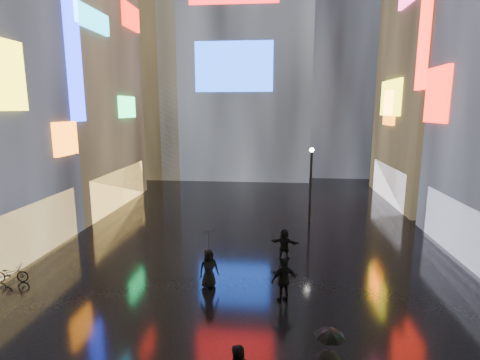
# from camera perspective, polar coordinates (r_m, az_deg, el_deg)

# --- Properties ---
(ground) EXTENTS (140.00, 140.00, 0.00)m
(ground) POSITION_cam_1_polar(r_m,az_deg,el_deg) (23.85, 1.84, -8.23)
(ground) COLOR black
(ground) RESTS_ON ground
(building_left_far) EXTENTS (10.28, 12.00, 22.00)m
(building_left_far) POSITION_cam_1_polar(r_m,az_deg,el_deg) (33.52, -26.80, 15.18)
(building_left_far) COLOR black
(building_left_far) RESTS_ON ground
(building_right_far) EXTENTS (10.28, 12.00, 28.00)m
(building_right_far) POSITION_cam_1_polar(r_m,az_deg,el_deg) (36.16, 31.04, 19.21)
(building_right_far) COLOR black
(building_right_far) RESTS_ON ground
(tower_flank_right) EXTENTS (12.00, 12.00, 34.00)m
(tower_flank_right) POSITION_cam_1_polar(r_m,az_deg,el_deg) (49.95, 15.14, 21.10)
(tower_flank_right) COLOR black
(tower_flank_right) RESTS_ON ground
(tower_flank_left) EXTENTS (10.00, 10.00, 26.00)m
(tower_flank_left) POSITION_cam_1_polar(r_m,az_deg,el_deg) (47.37, -14.17, 16.83)
(tower_flank_left) COLOR black
(tower_flank_left) RESTS_ON ground
(lamp_far) EXTENTS (0.30, 0.30, 5.20)m
(lamp_far) POSITION_cam_1_polar(r_m,az_deg,el_deg) (25.98, 10.73, -0.10)
(lamp_far) COLOR black
(lamp_far) RESTS_ON ground
(pedestrian_3) EXTENTS (1.18, 0.88, 1.87)m
(pedestrian_3) POSITION_cam_1_polar(r_m,az_deg,el_deg) (15.83, 6.71, -14.90)
(pedestrian_3) COLOR black
(pedestrian_3) RESTS_ON ground
(pedestrian_4) EXTENTS (1.02, 0.89, 1.76)m
(pedestrian_4) POSITION_cam_1_polar(r_m,az_deg,el_deg) (16.94, -4.78, -13.28)
(pedestrian_4) COLOR black
(pedestrian_4) RESTS_ON ground
(pedestrian_5) EXTENTS (1.57, 0.77, 1.62)m
(pedestrian_5) POSITION_cam_1_polar(r_m,az_deg,el_deg) (19.98, 6.78, -9.68)
(pedestrian_5) COLOR black
(pedestrian_5) RESTS_ON ground
(umbrella_1) EXTENTS (1.02, 1.02, 0.64)m
(umbrella_1) POSITION_cam_1_polar(r_m,az_deg,el_deg) (10.13, 13.44, -22.71)
(umbrella_1) COLOR black
(umbrella_1) RESTS_ON pedestrian_2
(umbrella_2) EXTENTS (1.10, 1.12, 0.89)m
(umbrella_2) POSITION_cam_1_polar(r_m,az_deg,el_deg) (16.44, -4.85, -9.07)
(umbrella_2) COLOR black
(umbrella_2) RESTS_ON pedestrian_4
(bicycle) EXTENTS (1.62, 0.77, 0.82)m
(bicycle) POSITION_cam_1_polar(r_m,az_deg,el_deg) (20.37, -31.54, -12.08)
(bicycle) COLOR black
(bicycle) RESTS_ON ground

